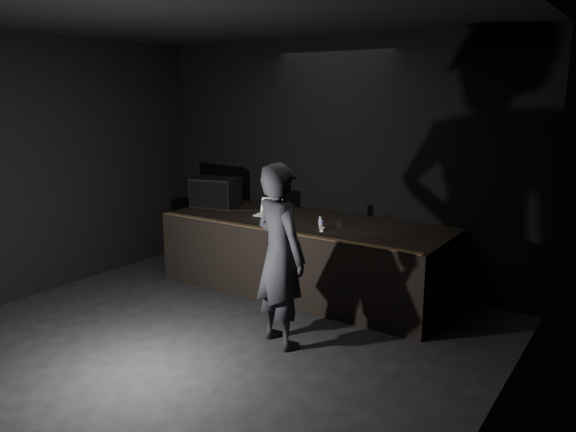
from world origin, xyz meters
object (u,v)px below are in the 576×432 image
Objects in this scene: stage_riser at (305,255)px; beer_can at (321,222)px; person at (280,256)px; laptop at (269,211)px; stage_monitor at (215,192)px.

beer_can is at bearing -34.06° from stage_riser.
stage_riser is 1.84m from person.
beer_can is 1.38m from person.
laptop is at bearing 176.99° from stage_riser.
stage_monitor is 2.91m from person.
stage_riser is at bearing 145.94° from beer_can.
person is (1.34, -1.66, -0.05)m from laptop.
laptop reaches higher than stage_riser.
stage_monitor is (-1.67, 0.05, 0.73)m from stage_riser.
stage_riser is 0.85m from laptop.
beer_can is at bearing -21.46° from stage_monitor.
stage_monitor is 4.73× the size of beer_can.
beer_can is 0.08× the size of person.
person is at bearing -66.83° from stage_riser.
stage_monitor is at bearing 170.94° from beer_can.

